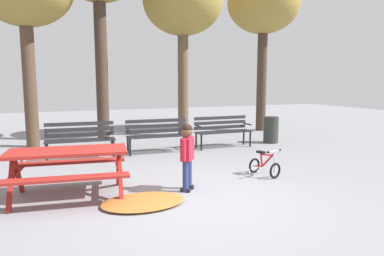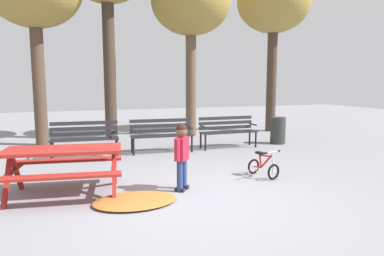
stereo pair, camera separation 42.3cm
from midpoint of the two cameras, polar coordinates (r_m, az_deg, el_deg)
ground at (r=5.57m, az=-1.30°, el=-11.54°), size 36.00×36.00×0.00m
picnic_table at (r=5.92m, az=-21.42°, el=-4.96°), size 1.97×1.58×0.79m
park_bench_far_left at (r=8.87m, az=-18.99°, el=-1.36°), size 1.63×0.57×0.85m
park_bench_left at (r=9.11m, az=-6.95°, el=-0.78°), size 1.63×0.56×0.85m
park_bench_right at (r=9.81m, az=3.73°, el=-0.14°), size 1.61×0.48×0.85m
child_standing at (r=5.86m, az=-2.85°, el=-3.82°), size 0.31×0.34×1.13m
kids_bicycle at (r=6.97m, az=9.94°, el=-6.01°), size 0.48×0.62×0.54m
leaf_pile at (r=5.46m, az=-10.15°, el=-11.68°), size 1.27×0.89×0.07m
trash_bin at (r=10.70m, az=11.58°, el=-0.28°), size 0.44×0.44×0.78m
tree_right at (r=12.14m, az=-2.56°, el=19.53°), size 2.60×2.60×5.52m
tree_far_right at (r=13.58m, az=10.60°, el=19.03°), size 2.60×2.60×5.74m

